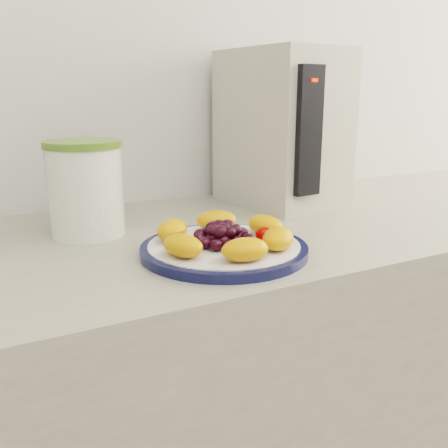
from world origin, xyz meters
TOP-DOWN VIEW (x-y plane):
  - wall_back at (0.00, 1.51)m, footprint 3.50×0.02m
  - counter at (0.00, 1.20)m, footprint 3.50×0.60m
  - cabinet_face at (0.00, 1.20)m, footprint 3.48×0.58m
  - plate_rim at (-0.08, 1.06)m, footprint 0.27×0.27m
  - plate_face at (-0.08, 1.06)m, footprint 0.24×0.24m
  - canister at (-0.25, 1.28)m, footprint 0.17×0.17m
  - canister_lid at (-0.25, 1.28)m, footprint 0.17×0.17m
  - appliance_body at (0.21, 1.34)m, footprint 0.22×0.29m
  - appliance_panel at (0.18, 1.19)m, footprint 0.06×0.03m
  - appliance_led at (0.18, 1.18)m, footprint 0.01×0.01m
  - fruit_plate at (-0.08, 1.06)m, footprint 0.23×0.23m

SIDE VIEW (x-z plane):
  - cabinet_face at x=0.00m, z-range 0.00..0.84m
  - counter at x=0.00m, z-range 0.00..0.90m
  - plate_rim at x=-0.08m, z-range 0.90..0.91m
  - plate_face at x=-0.08m, z-range 0.90..0.92m
  - fruit_plate at x=-0.08m, z-range 0.92..0.95m
  - canister at x=-0.25m, z-range 0.90..1.06m
  - canister_lid at x=-0.25m, z-range 1.06..1.07m
  - appliance_body at x=0.21m, z-range 0.90..1.24m
  - appliance_panel at x=0.18m, z-range 0.95..1.20m
  - appliance_led at x=0.18m, z-range 1.17..1.18m
  - wall_back at x=0.00m, z-range 0.00..2.60m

